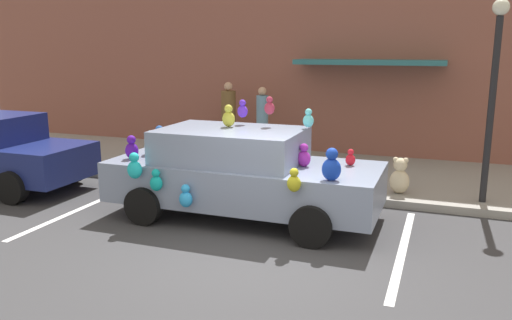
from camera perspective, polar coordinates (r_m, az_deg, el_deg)
ground_plane at (r=7.39m, az=0.49°, el=-10.76°), size 60.00×60.00×0.00m
sidewalk at (r=11.96m, az=8.69°, el=-1.46°), size 24.00×4.00×0.15m
storefront_building at (r=13.73m, az=11.04°, el=13.35°), size 24.00×1.25×6.40m
parking_stripe_front at (r=7.95m, az=15.91°, el=-9.52°), size 0.12×3.60×0.01m
parking_stripe_rear at (r=10.06m, az=-18.72°, el=-5.07°), size 0.12×3.60×0.01m
plush_covered_car at (r=8.85m, az=-1.77°, el=-1.37°), size 4.62×2.15×2.07m
teddy_bear_on_sidewalk at (r=10.24m, az=15.61°, el=-1.80°), size 0.37×0.31×0.71m
street_lamp_post at (r=9.93m, az=24.84°, el=8.06°), size 0.28×0.28×3.55m
pedestrian_near_shopfront at (r=13.68m, az=-3.04°, el=4.40°), size 0.38×0.38×1.87m
pedestrian_walking_past at (r=13.25m, az=0.69°, el=4.04°), size 0.30×0.30×1.78m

